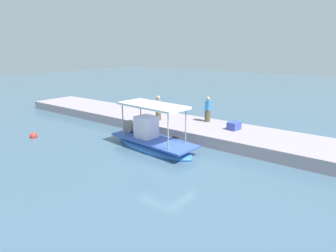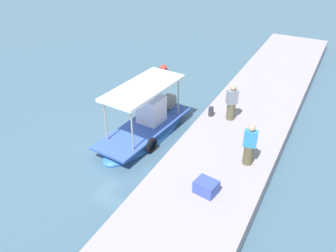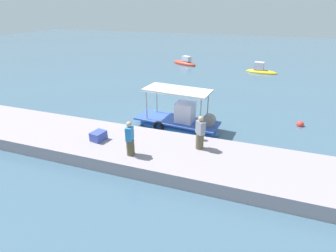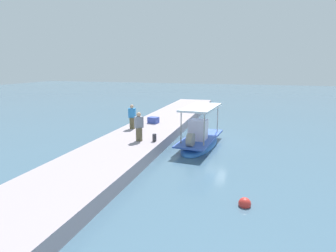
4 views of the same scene
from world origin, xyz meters
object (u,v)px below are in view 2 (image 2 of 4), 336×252
Objects in this scene: main_fishing_boat at (146,128)px; fisherman_near_bollard at (249,146)px; cargo_crate at (206,187)px; fisherman_by_crate at (232,104)px; marker_buoy at (164,68)px; mooring_bollard at (211,111)px.

fisherman_near_bollard is (-0.82, -5.06, 1.04)m from main_fishing_boat.
cargo_crate is at bearing 161.16° from fisherman_near_bollard.
fisherman_by_crate is (2.18, -3.33, 1.04)m from main_fishing_boat.
fisherman_near_bollard is at bearing -135.82° from marker_buoy.
main_fishing_boat is 5.23m from fisherman_near_bollard.
fisherman_by_crate is at bearing -81.48° from mooring_bollard.
marker_buoy is at bearing 34.45° from cargo_crate.
main_fishing_boat is at bearing 80.82° from fisherman_near_bollard.
marker_buoy is at bearing 50.03° from fisherman_by_crate.
cargo_crate is at bearing -126.40° from main_fishing_boat.
main_fishing_boat is 12.75× the size of mooring_bollard.
mooring_bollard is (2.05, -2.40, 0.48)m from main_fishing_boat.
mooring_bollard is 0.59× the size of cargo_crate.
fisherman_by_crate is 3.72× the size of marker_buoy.
fisherman_near_bollard is at bearing -137.11° from mooring_bollard.
fisherman_near_bollard is 3.47m from fisherman_by_crate.
cargo_crate is (-2.33, 0.79, -0.55)m from fisherman_near_bollard.
cargo_crate is 1.62× the size of marker_buoy.
cargo_crate reaches higher than mooring_bollard.
mooring_bollard reaches higher than marker_buoy.
fisherman_by_crate reaches higher than mooring_bollard.
fisherman_near_bollard reaches higher than mooring_bollard.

